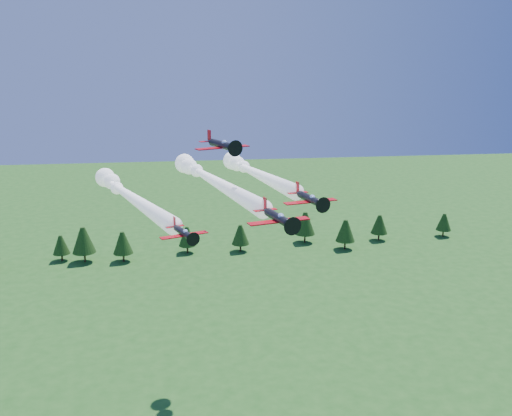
{
  "coord_description": "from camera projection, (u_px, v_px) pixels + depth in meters",
  "views": [
    {
      "loc": [
        -9.51,
        -76.25,
        63.16
      ],
      "look_at": [
        1.19,
        0.0,
        43.48
      ],
      "focal_mm": 40.0,
      "sensor_mm": 36.0,
      "label": 1
    }
  ],
  "objects": [
    {
      "name": "plane_lead",
      "position": [
        210.0,
        178.0,
        95.55
      ],
      "size": [
        16.96,
        47.88,
        3.7
      ],
      "rotation": [
        0.0,
        0.0,
        0.26
      ],
      "color": "black",
      "rests_on": "ground"
    },
    {
      "name": "plane_left",
      "position": [
        127.0,
        194.0,
        97.63
      ],
      "size": [
        19.77,
        43.78,
        3.7
      ],
      "rotation": [
        0.0,
        0.0,
        0.36
      ],
      "color": "black",
      "rests_on": "ground"
    },
    {
      "name": "plane_right",
      "position": [
        253.0,
        172.0,
        105.85
      ],
      "size": [
        14.58,
        41.39,
        3.7
      ],
      "rotation": [
        0.0,
        0.0,
        0.24
      ],
      "color": "black",
      "rests_on": "ground"
    },
    {
      "name": "plane_slot",
      "position": [
        221.0,
        145.0,
        83.19
      ],
      "size": [
        8.21,
        9.23,
        2.93
      ],
      "rotation": [
        0.0,
        0.0,
        0.38
      ],
      "color": "black",
      "rests_on": "ground"
    },
    {
      "name": "treeline",
      "position": [
        189.0,
        236.0,
        191.86
      ],
      "size": [
        171.46,
        21.08,
        11.73
      ],
      "color": "#382314",
      "rests_on": "ground"
    }
  ]
}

